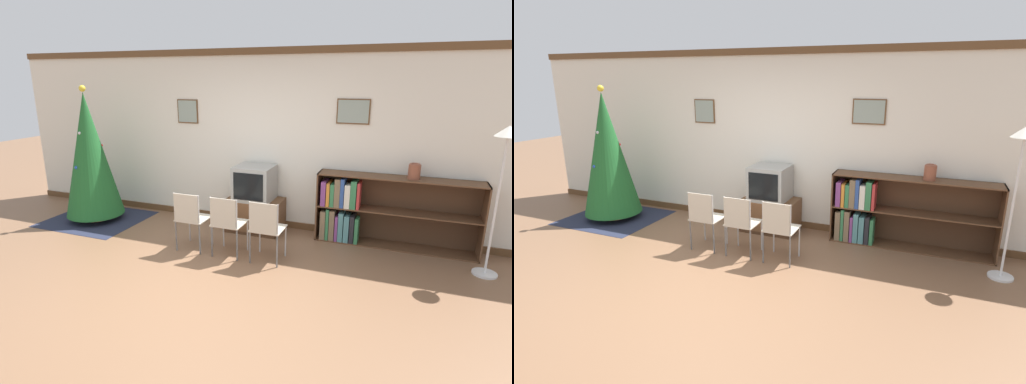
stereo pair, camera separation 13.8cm
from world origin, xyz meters
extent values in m
plane|color=brown|center=(0.00, 0.00, 0.00)|extent=(24.00, 24.00, 0.00)
cube|color=silver|center=(0.00, 2.36, 1.35)|extent=(9.16, 0.08, 2.70)
cube|color=brown|center=(0.00, 2.30, 2.65)|extent=(9.16, 0.03, 0.10)
cube|color=brown|center=(0.00, 2.30, 0.05)|extent=(9.16, 0.03, 0.10)
cube|color=brown|center=(-1.27, 2.31, 1.76)|extent=(0.37, 0.02, 0.38)
cube|color=gray|center=(-1.27, 2.30, 1.76)|extent=(0.33, 0.01, 0.34)
cube|color=brown|center=(1.35, 2.31, 1.83)|extent=(0.45, 0.02, 0.35)
cube|color=gray|center=(1.35, 2.30, 1.83)|extent=(0.42, 0.01, 0.31)
cube|color=#23283D|center=(-2.63, 1.52, 0.00)|extent=(1.52, 1.35, 0.01)
cylinder|color=maroon|center=(-2.63, 1.52, 0.06)|extent=(0.36, 0.36, 0.10)
cone|color=#1E5B28|center=(-2.63, 1.52, 1.09)|extent=(0.91, 0.91, 1.96)
sphere|color=yellow|center=(-2.63, 1.52, 2.12)|extent=(0.10, 0.10, 0.10)
sphere|color=#1E4CB2|center=(-2.69, 1.27, 0.93)|extent=(0.05, 0.05, 0.05)
sphere|color=red|center=(-2.75, 1.72, 1.05)|extent=(0.04, 0.04, 0.04)
sphere|color=#1E4CB2|center=(-2.95, 1.42, 0.63)|extent=(0.04, 0.04, 0.04)
sphere|color=red|center=(-2.50, 1.65, 1.23)|extent=(0.04, 0.04, 0.04)
sphere|color=silver|center=(-2.65, 1.38, 1.45)|extent=(0.05, 0.05, 0.05)
sphere|color=#1E4CB2|center=(-2.96, 1.52, 0.61)|extent=(0.06, 0.06, 0.06)
cube|color=#4C311E|center=(0.00, 2.02, 0.03)|extent=(0.81, 0.52, 0.05)
cube|color=brown|center=(0.00, 2.02, 0.27)|extent=(0.84, 0.55, 0.45)
cube|color=#9E9E99|center=(0.00, 2.02, 0.76)|extent=(0.56, 0.53, 0.52)
cube|color=black|center=(0.00, 1.75, 0.76)|extent=(0.46, 0.01, 0.40)
cube|color=#BCB29E|center=(-0.53, 1.09, 0.43)|extent=(0.40, 0.40, 0.02)
cube|color=#BCB29E|center=(-0.53, 0.90, 0.63)|extent=(0.35, 0.01, 0.38)
cylinder|color=#B2B2B2|center=(-0.71, 1.27, 0.21)|extent=(0.02, 0.02, 0.42)
cylinder|color=#B2B2B2|center=(-0.35, 1.27, 0.21)|extent=(0.02, 0.02, 0.42)
cylinder|color=#B2B2B2|center=(-0.71, 0.91, 0.21)|extent=(0.02, 0.02, 0.42)
cylinder|color=#B2B2B2|center=(-0.35, 0.91, 0.21)|extent=(0.02, 0.02, 0.42)
cylinder|color=#B2B2B2|center=(-0.71, 0.91, 0.41)|extent=(0.02, 0.02, 0.82)
cylinder|color=#B2B2B2|center=(-0.35, 0.91, 0.41)|extent=(0.02, 0.02, 0.82)
cube|color=#BCB29E|center=(0.00, 1.09, 0.43)|extent=(0.40, 0.40, 0.02)
cube|color=#BCB29E|center=(0.00, 0.90, 0.63)|extent=(0.35, 0.01, 0.38)
cylinder|color=#B2B2B2|center=(-0.18, 1.27, 0.21)|extent=(0.02, 0.02, 0.42)
cylinder|color=#B2B2B2|center=(0.18, 1.27, 0.21)|extent=(0.02, 0.02, 0.42)
cylinder|color=#B2B2B2|center=(-0.18, 0.91, 0.21)|extent=(0.02, 0.02, 0.42)
cylinder|color=#B2B2B2|center=(0.18, 0.91, 0.21)|extent=(0.02, 0.02, 0.42)
cylinder|color=#B2B2B2|center=(-0.18, 0.91, 0.41)|extent=(0.02, 0.02, 0.82)
cylinder|color=#B2B2B2|center=(0.18, 0.91, 0.41)|extent=(0.02, 0.02, 0.82)
cube|color=#BCB29E|center=(0.54, 1.09, 0.43)|extent=(0.40, 0.40, 0.02)
cube|color=#BCB29E|center=(0.54, 0.90, 0.63)|extent=(0.35, 0.01, 0.38)
cylinder|color=#B2B2B2|center=(0.36, 1.27, 0.21)|extent=(0.02, 0.02, 0.42)
cylinder|color=#B2B2B2|center=(0.72, 1.27, 0.21)|extent=(0.02, 0.02, 0.42)
cylinder|color=#B2B2B2|center=(0.36, 0.91, 0.21)|extent=(0.02, 0.02, 0.42)
cylinder|color=#B2B2B2|center=(0.72, 0.91, 0.21)|extent=(0.02, 0.02, 0.42)
cylinder|color=#B2B2B2|center=(0.36, 0.91, 0.41)|extent=(0.02, 0.02, 0.82)
cylinder|color=#B2B2B2|center=(0.72, 0.91, 0.41)|extent=(0.02, 0.02, 0.82)
cube|color=brown|center=(0.97, 2.12, 0.50)|extent=(0.02, 0.36, 0.99)
cube|color=brown|center=(3.10, 2.12, 0.50)|extent=(0.02, 0.36, 0.99)
cube|color=brown|center=(2.03, 2.12, 0.98)|extent=(2.15, 0.36, 0.02)
cube|color=brown|center=(2.03, 2.12, 0.01)|extent=(2.15, 0.36, 0.02)
cube|color=brown|center=(2.03, 2.12, 0.52)|extent=(2.11, 0.36, 0.02)
cube|color=#492F1E|center=(2.03, 2.29, 0.50)|extent=(2.15, 0.01, 0.99)
cube|color=#756047|center=(1.06, 2.09, 0.23)|extent=(0.07, 0.29, 0.42)
cube|color=#337547|center=(1.13, 2.06, 0.25)|extent=(0.04, 0.24, 0.46)
cube|color=#756047|center=(1.19, 2.09, 0.24)|extent=(0.07, 0.29, 0.44)
cube|color=#7A3D7F|center=(1.26, 2.09, 0.20)|extent=(0.04, 0.30, 0.37)
cube|color=teal|center=(1.32, 2.05, 0.23)|extent=(0.07, 0.22, 0.42)
cube|color=teal|center=(1.40, 2.07, 0.21)|extent=(0.07, 0.26, 0.39)
cube|color=#232328|center=(1.48, 2.08, 0.21)|extent=(0.06, 0.27, 0.39)
cube|color=#337547|center=(1.54, 2.04, 0.20)|extent=(0.05, 0.20, 0.37)
cube|color=#7A3D7F|center=(1.05, 2.08, 0.70)|extent=(0.07, 0.28, 0.35)
cube|color=orange|center=(1.12, 2.10, 0.69)|extent=(0.05, 0.31, 0.33)
cube|color=#337547|center=(1.18, 2.08, 0.69)|extent=(0.05, 0.28, 0.32)
cube|color=#756047|center=(1.25, 2.05, 0.73)|extent=(0.08, 0.22, 0.40)
cube|color=#2D4C93|center=(1.31, 2.09, 0.73)|extent=(0.05, 0.29, 0.41)
cube|color=silver|center=(1.39, 2.05, 0.69)|extent=(0.08, 0.21, 0.34)
cube|color=#337547|center=(1.47, 2.05, 0.72)|extent=(0.08, 0.21, 0.39)
cube|color=#B73333|center=(1.53, 2.07, 0.71)|extent=(0.04, 0.25, 0.37)
cylinder|color=brown|center=(2.21, 2.11, 1.09)|extent=(0.15, 0.15, 0.19)
torus|color=brown|center=(2.21, 2.11, 1.19)|extent=(0.14, 0.14, 0.03)
cylinder|color=silver|center=(3.11, 1.63, 0.01)|extent=(0.28, 0.28, 0.03)
cylinder|color=silver|center=(3.11, 1.63, 0.84)|extent=(0.03, 0.03, 1.63)
cone|color=white|center=(3.11, 1.63, 1.72)|extent=(0.28, 0.28, 0.12)
camera|label=1|loc=(2.10, -3.40, 2.27)|focal=28.00mm
camera|label=2|loc=(2.23, -3.35, 2.27)|focal=28.00mm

